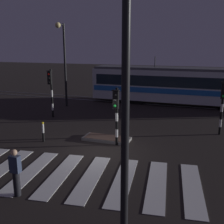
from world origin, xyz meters
name	(u,v)px	position (x,y,z in m)	size (l,w,h in m)	color
ground_plane	(100,152)	(0.00, 0.00, 0.00)	(120.00, 120.00, 0.00)	black
rail_near	(149,104)	(0.00, 11.87, 0.01)	(80.00, 0.12, 0.03)	#59595E
rail_far	(152,101)	(0.00, 13.30, 0.01)	(80.00, 0.12, 0.03)	#59595E
crosswalk_zebra	(75,176)	(0.00, -2.68, 0.01)	(10.19, 5.20, 0.02)	silver
traffic_island	(107,139)	(-0.29, 1.76, 0.09)	(2.59, 1.06, 0.18)	slate
traffic_light_corner_far_right	(223,99)	(5.64, 4.79, 2.12)	(0.36, 0.42, 3.22)	black
traffic_light_median_centre	(116,108)	(0.46, 1.14, 2.00)	(0.36, 0.42, 3.04)	black
traffic_light_corner_far_left	(51,86)	(-5.78, 5.13, 2.29)	(0.36, 0.42, 3.48)	black
street_lamp_trackside_left	(63,55)	(-6.60, 8.58, 4.38)	(0.44, 1.21, 6.87)	black
street_lamp_near_kerb	(123,52)	(3.10, -6.48, 4.98)	(0.44, 1.21, 7.97)	black
tram	(181,85)	(2.61, 12.58, 1.75)	(15.79, 2.58, 4.15)	silver
pedestrian_waiting_at_kerb	(16,172)	(-1.25, -4.66, 0.88)	(0.36, 0.24, 1.71)	black
bollard_island_edge	(43,132)	(-3.47, 0.41, 0.56)	(0.12, 0.12, 1.11)	black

